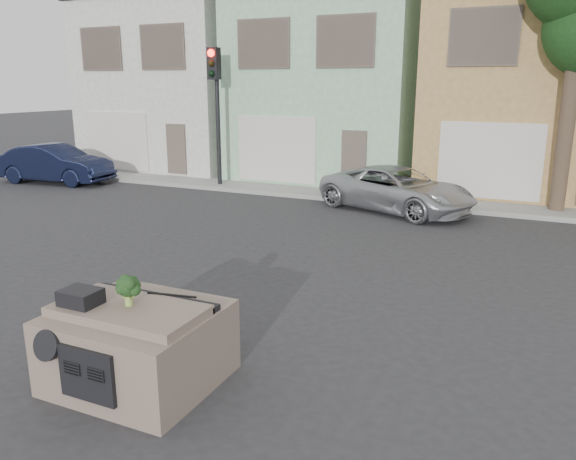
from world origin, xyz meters
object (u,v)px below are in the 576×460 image
Objects in this scene: traffic_signal at (216,119)px; navy_sedan at (57,183)px; broccoli at (128,291)px; silver_pickup at (396,211)px.

navy_sedan is at bearing -165.60° from traffic_signal.
navy_sedan is 11.75× the size of broccoli.
navy_sedan is 0.90× the size of traffic_signal.
navy_sedan is 17.01m from broccoli.
silver_pickup is at bearing 87.42° from broccoli.
traffic_signal is 13.11× the size of broccoli.
navy_sedan is at bearing 139.77° from broccoli.
silver_pickup is 0.95× the size of traffic_signal.
silver_pickup is at bearing -93.84° from navy_sedan.
navy_sedan is 0.94× the size of silver_pickup.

